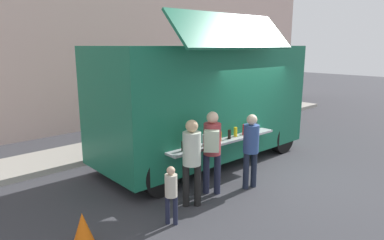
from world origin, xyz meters
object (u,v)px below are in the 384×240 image
Objects in this scene: food_truck_main at (204,100)px; customer_rear_waiting at (192,155)px; trash_bin at (229,114)px; customer_front_ordering at (251,145)px; customer_mid_with_backpack at (212,145)px; traffic_cone_orange at (83,229)px; child_near_queue at (171,190)px.

food_truck_main is 3.41× the size of customer_rear_waiting.
trash_bin is (3.73, 2.32, -1.22)m from food_truck_main.
customer_front_ordering is 0.92m from customer_mid_with_backpack.
customer_rear_waiting reaches higher than traffic_cone_orange.
food_truck_main reaches higher than customer_mid_with_backpack.
food_truck_main reaches higher than customer_front_ordering.
trash_bin is 7.07m from customer_rear_waiting.
traffic_cone_orange is 1.52m from child_near_queue.
customer_front_ordering is at bearing -135.11° from trash_bin.
customer_front_ordering reaches higher than child_near_queue.
child_near_queue is at bearing 153.82° from customer_mid_with_backpack.
customer_front_ordering is (-0.55, -1.94, -0.67)m from food_truck_main.
customer_rear_waiting is 1.62× the size of child_near_queue.
child_near_queue is at bearing -143.16° from food_truck_main.
customer_rear_waiting is at bearing -4.42° from traffic_cone_orange.
customer_front_ordering is 0.96× the size of customer_rear_waiting.
food_truck_main reaches higher than child_near_queue.
child_near_queue is (-2.24, -0.03, -0.34)m from customer_front_ordering.
traffic_cone_orange is 2.28m from customer_rear_waiting.
customer_mid_with_backpack is at bearing -20.72° from child_near_queue.
child_near_queue is (1.41, -0.43, 0.36)m from traffic_cone_orange.
trash_bin is at bearing -18.38° from customer_rear_waiting.
food_truck_main is 4.56m from trash_bin.
customer_rear_waiting is 0.87m from child_near_queue.
customer_mid_with_backpack is (-0.84, 0.34, 0.10)m from customer_front_ordering.
child_near_queue is at bearing -16.96° from traffic_cone_orange.
food_truck_main is at bearing -1.61° from customer_front_ordering.
customer_front_ordering reaches higher than trash_bin.
customer_mid_with_backpack is at bearing -44.29° from customer_rear_waiting.
trash_bin is 6.48m from customer_mid_with_backpack.
customer_mid_with_backpack reaches higher than traffic_cone_orange.
traffic_cone_orange is 0.34× the size of customer_front_ordering.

